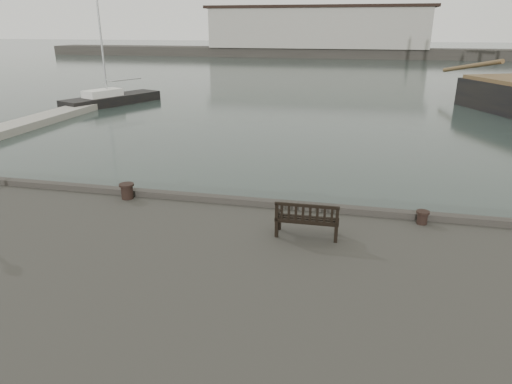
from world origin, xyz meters
TOP-DOWN VIEW (x-y plane):
  - ground at (0.00, 0.00)m, footprint 400.00×400.00m
  - breakwater at (-4.56, 92.00)m, footprint 140.00×9.50m
  - bench at (1.14, -1.96)m, footprint 1.59×0.57m
  - bollard_left at (-4.59, -0.50)m, footprint 0.52×0.52m
  - bollard_right at (4.08, -0.50)m, footprint 0.36×0.36m
  - yacht_d at (-19.15, 24.29)m, footprint 5.84×9.30m

SIDE VIEW (x-z plane):
  - ground at x=0.00m, z-range 0.00..0.00m
  - yacht_d at x=-19.15m, z-range -5.51..5.98m
  - bollard_right at x=4.08m, z-range 1.56..1.92m
  - bollard_left at x=-4.59m, z-range 1.56..2.04m
  - bench at x=1.14m, z-range 1.40..2.31m
  - breakwater at x=-4.56m, z-range -1.80..10.40m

